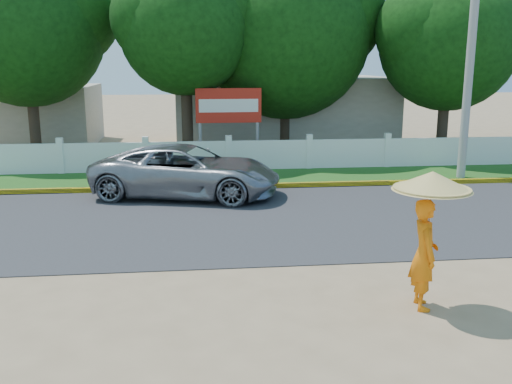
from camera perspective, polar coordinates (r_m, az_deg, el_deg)
ground at (r=10.36m, az=1.22°, el=-9.53°), size 120.00×120.00×0.00m
road at (r=14.59m, az=-1.07°, el=-2.73°), size 60.00×7.00×0.02m
grass_verge at (r=19.68m, az=-2.46°, el=1.42°), size 60.00×3.50×0.03m
curb at (r=18.01m, az=-2.10°, el=0.54°), size 40.00×0.18×0.16m
fence at (r=21.01m, az=-2.74°, el=3.64°), size 40.00×0.10×1.10m
building_near at (r=27.92m, az=2.57°, el=8.14°), size 10.00×6.00×3.20m
building_far at (r=29.91m, az=-23.41°, el=7.04°), size 8.00×5.00×2.80m
utility_pole at (r=20.58m, az=20.67°, el=12.83°), size 0.28×0.28×8.38m
vehicle at (r=17.04m, az=-6.93°, el=2.09°), size 5.98×3.84×1.53m
monk_with_parasol at (r=9.51m, az=16.81°, el=-2.71°), size 1.25×1.25×2.28m
billboard at (r=21.90m, az=-2.76°, el=8.22°), size 2.50×0.13×2.95m
tree_row at (r=24.59m, az=8.10°, el=15.29°), size 39.95×8.15×8.85m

